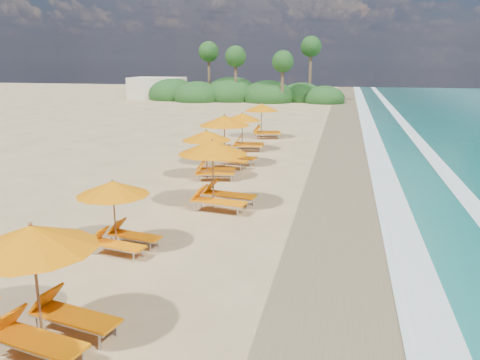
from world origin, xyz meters
TOP-DOWN VIEW (x-y plane):
  - ground at (0.00, 0.00)m, footprint 160.00×160.00m
  - wet_sand at (4.00, 0.00)m, footprint 4.00×160.00m
  - surf_foam at (6.70, 0.00)m, footprint 4.00×160.00m
  - station_2 at (-1.88, -9.01)m, footprint 3.04×2.92m
  - station_3 at (-2.64, -4.25)m, footprint 2.55×2.44m
  - station_4 at (-0.90, 0.31)m, footprint 3.12×2.97m
  - station_5 at (-2.36, 4.60)m, footprint 2.81×2.69m
  - station_6 at (-2.22, 7.44)m, footprint 3.33×3.22m
  - station_7 at (-2.24, 11.91)m, footprint 2.68×2.53m
  - station_8 at (-1.90, 16.78)m, footprint 2.96×2.85m
  - treeline at (-9.94, 45.51)m, footprint 25.80×8.80m
  - beach_building at (-22.00, 48.00)m, footprint 7.00×5.00m

SIDE VIEW (x-z plane):
  - ground at x=0.00m, z-range 0.00..0.00m
  - wet_sand at x=4.00m, z-range 0.00..0.01m
  - surf_foam at x=6.70m, z-range 0.02..0.03m
  - treeline at x=-9.94m, z-range -3.87..5.86m
  - station_3 at x=-2.64m, z-range 0.13..2.25m
  - station_5 at x=-2.36m, z-range 0.14..2.46m
  - station_7 at x=-2.24m, z-range 0.14..2.46m
  - station_8 at x=-1.90m, z-range 0.15..2.57m
  - station_2 at x=-1.88m, z-range 0.15..2.65m
  - beach_building at x=-22.00m, z-range 0.00..2.80m
  - station_4 at x=-0.90m, z-range 0.16..2.78m
  - station_6 at x=-2.22m, z-range 0.16..2.85m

